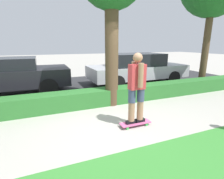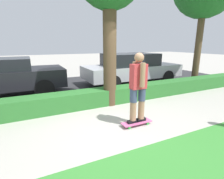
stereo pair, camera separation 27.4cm
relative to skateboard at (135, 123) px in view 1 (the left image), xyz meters
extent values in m
plane|color=#ADA89E|center=(-0.47, 0.18, -0.07)|extent=(60.00, 60.00, 0.00)
cube|color=#2D2D30|center=(-0.47, 4.38, -0.07)|extent=(17.38, 5.00, 0.01)
cube|color=#2D702D|center=(-0.47, 1.78, 0.18)|extent=(17.38, 0.60, 0.50)
cube|color=#DB5B93|center=(0.00, 0.00, 0.01)|extent=(0.75, 0.24, 0.02)
cylinder|color=green|center=(0.26, -0.09, -0.04)|extent=(0.07, 0.04, 0.07)
cylinder|color=green|center=(0.26, 0.09, -0.04)|extent=(0.07, 0.04, 0.07)
cylinder|color=green|center=(-0.26, -0.09, -0.04)|extent=(0.07, 0.04, 0.07)
cylinder|color=green|center=(-0.26, 0.09, -0.04)|extent=(0.07, 0.04, 0.07)
cube|color=black|center=(-0.11, 0.00, 0.05)|extent=(0.26, 0.09, 0.07)
cylinder|color=#A37556|center=(-0.11, 0.00, 0.46)|extent=(0.15, 0.15, 0.75)
cylinder|color=#3D4766|center=(-0.11, 0.00, 0.69)|extent=(0.17, 0.17, 0.30)
cube|color=black|center=(0.11, 0.00, 0.05)|extent=(0.26, 0.09, 0.07)
cylinder|color=#A37556|center=(0.11, 0.00, 0.46)|extent=(0.15, 0.15, 0.75)
cylinder|color=#3D4766|center=(0.11, 0.00, 0.69)|extent=(0.17, 0.17, 0.30)
cube|color=#C6383D|center=(0.00, 0.00, 1.12)|extent=(0.36, 0.20, 0.56)
cylinder|color=#A37556|center=(0.00, -0.15, 1.17)|extent=(0.12, 0.12, 0.52)
cylinder|color=#A37556|center=(0.00, 0.15, 1.17)|extent=(0.12, 0.12, 0.52)
sphere|color=#A37556|center=(0.00, 0.00, 1.54)|extent=(0.21, 0.21, 0.21)
cylinder|color=brown|center=(0.06, 1.64, 1.54)|extent=(0.40, 0.40, 3.22)
cylinder|color=brown|center=(4.72, 2.31, 1.68)|extent=(0.28, 0.28, 3.50)
cube|color=black|center=(-3.08, 4.10, 0.60)|extent=(4.31, 1.82, 0.65)
cube|color=black|center=(-3.21, 4.10, 1.12)|extent=(2.25, 1.59, 0.41)
cylinder|color=black|center=(-1.75, 3.28, 0.27)|extent=(0.69, 0.22, 0.69)
cylinder|color=black|center=(-1.75, 4.93, 0.27)|extent=(0.69, 0.22, 0.69)
cube|color=#B7B7BC|center=(2.40, 4.02, 0.54)|extent=(4.76, 1.91, 0.57)
cube|color=black|center=(2.26, 4.02, 1.10)|extent=(2.48, 1.67, 0.56)
cylinder|color=black|center=(3.87, 3.16, 0.25)|extent=(0.65, 0.22, 0.65)
cylinder|color=black|center=(3.87, 4.88, 0.25)|extent=(0.65, 0.22, 0.65)
cylinder|color=black|center=(0.93, 3.16, 0.25)|extent=(0.65, 0.22, 0.65)
cylinder|color=black|center=(0.93, 4.88, 0.25)|extent=(0.65, 0.22, 0.65)
camera|label=1|loc=(-1.96, -3.31, 1.83)|focal=28.00mm
camera|label=2|loc=(-2.21, -3.20, 1.83)|focal=28.00mm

